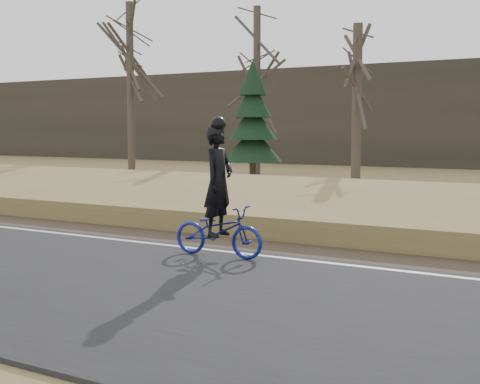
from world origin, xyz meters
The scene contains 12 objects.
ground centered at (0.00, 0.00, 0.00)m, with size 120.00×120.00×0.00m, color olive.
road centered at (0.00, -2.50, 0.03)m, with size 120.00×6.00×0.06m, color black.
edge_line centered at (0.00, 0.20, 0.07)m, with size 120.00×0.12×0.01m, color silver.
shoulder centered at (0.00, 1.20, 0.02)m, with size 120.00×1.60×0.04m, color #473A2B.
embankment centered at (0.00, 4.20, 0.22)m, with size 120.00×5.00×0.44m, color olive.
ballast centered at (0.00, 8.00, 0.23)m, with size 120.00×3.00×0.45m, color slate.
railroad centered at (0.00, 8.00, 0.53)m, with size 120.00×2.40×0.29m.
cyclist centered at (1.11, -0.21, 0.85)m, with size 1.68×0.70×2.36m.
bare_tree_far_left centered at (-13.78, 15.34, 4.09)m, with size 0.36×0.36×8.18m, color #4D4438.
bare_tree_left centered at (-8.82, 18.82, 4.03)m, with size 0.36×0.36×8.07m, color #4D4438.
bare_tree_near_left centered at (-1.95, 14.21, 3.05)m, with size 0.36×0.36×6.10m, color #4D4438.
conifer centered at (-7.31, 15.76, 2.46)m, with size 2.60×2.60×5.20m.
Camera 1 is at (7.13, -9.62, 2.22)m, focal length 50.00 mm.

